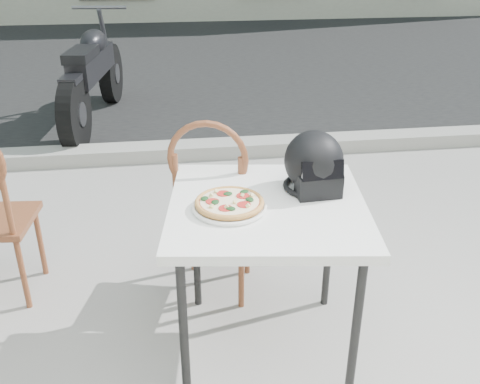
{
  "coord_description": "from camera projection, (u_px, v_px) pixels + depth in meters",
  "views": [
    {
      "loc": [
        -0.75,
        -1.44,
        1.79
      ],
      "look_at": [
        -0.48,
        0.53,
        0.83
      ],
      "focal_mm": 40.0,
      "sensor_mm": 36.0,
      "label": 1
    }
  ],
  "objects": [
    {
      "name": "street_asphalt",
      "position": [
        214.0,
        59.0,
        8.39
      ],
      "size": [
        30.0,
        8.0,
        0.0
      ],
      "primitive_type": "cube",
      "color": "black",
      "rests_on": "ground"
    },
    {
      "name": "cafe_table_main",
      "position": [
        267.0,
        218.0,
        2.26
      ],
      "size": [
        0.92,
        0.92,
        0.78
      ],
      "rotation": [
        0.0,
        0.0,
        -0.13
      ],
      "color": "white",
      "rests_on": "ground"
    },
    {
      "name": "helmet",
      "position": [
        314.0,
        165.0,
        2.3
      ],
      "size": [
        0.27,
        0.28,
        0.26
      ],
      "rotation": [
        0.0,
        0.0,
        0.06
      ],
      "color": "black",
      "rests_on": "cafe_table_main"
    },
    {
      "name": "curb",
      "position": [
        255.0,
        147.0,
        4.81
      ],
      "size": [
        30.0,
        0.25,
        0.12
      ],
      "primitive_type": "cube",
      "color": "gray",
      "rests_on": "ground"
    },
    {
      "name": "cafe_chair_main",
      "position": [
        212.0,
        201.0,
        2.69
      ],
      "size": [
        0.48,
        0.48,
        1.03
      ],
      "rotation": [
        0.0,
        0.0,
        2.89
      ],
      "color": "brown",
      "rests_on": "ground"
    },
    {
      "name": "motorcycle",
      "position": [
        93.0,
        76.0,
        5.41
      ],
      "size": [
        0.57,
        2.21,
        1.1
      ],
      "rotation": [
        0.0,
        0.0,
        -0.13
      ],
      "color": "black",
      "rests_on": "street_asphalt"
    },
    {
      "name": "plate",
      "position": [
        230.0,
        207.0,
        2.17
      ],
      "size": [
        0.34,
        0.34,
        0.02
      ],
      "rotation": [
        0.0,
        0.0,
        -0.09
      ],
      "color": "white",
      "rests_on": "cafe_table_main"
    },
    {
      "name": "pizza",
      "position": [
        229.0,
        202.0,
        2.17
      ],
      "size": [
        0.36,
        0.36,
        0.04
      ],
      "rotation": [
        0.0,
        0.0,
        0.35
      ],
      "color": "tan",
      "rests_on": "plate"
    }
  ]
}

